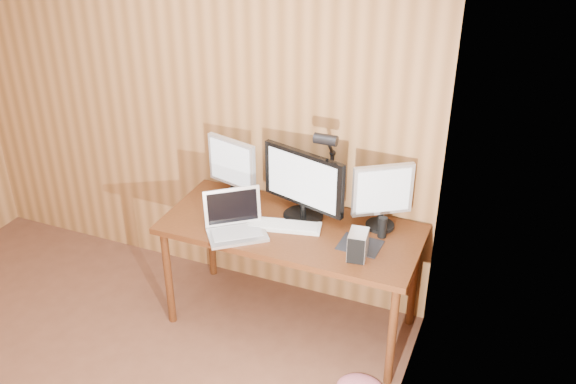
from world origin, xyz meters
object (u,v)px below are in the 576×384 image
Objects in this scene: monitor_left at (232,167)px; speaker at (382,227)px; keyboard at (284,226)px; monitor_center at (303,184)px; phone at (233,241)px; desk at (295,237)px; monitor_right at (382,195)px; laptop at (235,222)px; mouse at (360,242)px; hard_drive at (358,245)px; desk_lamp at (328,160)px.

monitor_left is 3.24× the size of speaker.
speaker reaches higher than keyboard.
monitor_center is 0.55m from phone.
monitor_right reaches higher than desk.
desk is at bearing -99.54° from monitor_center.
mouse is at bearing -27.36° from laptop.
monitor_left is (-0.49, 0.12, 0.35)m from desk.
desk is at bearing 54.44° from keyboard.
monitor_right reaches higher than mouse.
monitor_left is 0.58m from phone.
monitor_right is 0.93m from phone.
keyboard is 0.53m from hard_drive.
desk_lamp is (0.40, 0.52, 0.37)m from phone.
monitor_left is at bearing 174.98° from speaker.
monitor_right is at bearing 110.89° from speaker.
phone is at bearing -125.11° from desk.
desk_lamp reaches higher than laptop.
desk_lamp reaches higher than keyboard.
speaker reaches higher than mouse.
desk is 0.46m from phone.
keyboard is (-0.04, -0.09, 0.13)m from desk.
keyboard is (0.26, 0.15, -0.05)m from laptop.
hard_drive is at bearing -27.60° from keyboard.
speaker reaches higher than desk.
monitor_right is at bearing 15.32° from monitor_left.
monitor_left is at bearing 177.42° from mouse.
monitor_left is 0.66m from desk_lamp.
phone is (-0.72, -0.13, -0.08)m from hard_drive.
monitor_left is 1.00m from mouse.
phone is at bearing -153.89° from speaker.
monitor_left is 1.06m from speaker.
keyboard is (0.45, -0.22, -0.21)m from monitor_left.
monitor_center reaches higher than phone.
keyboard is at bearing 157.88° from hard_drive.
monitor_center is 3.46× the size of hard_drive.
monitor_center is 0.53m from monitor_left.
hard_drive is at bearing -5.40° from monitor_left.
phone is (-0.21, -0.27, -0.01)m from keyboard.
monitor_center is 0.55m from speaker.
hard_drive is at bearing -52.97° from desk_lamp.
hard_drive is (-0.04, -0.36, -0.14)m from monitor_right.
desk_lamp is (-0.30, 0.27, 0.36)m from mouse.
laptop is 3.64× the size of mouse.
monitor_left reaches higher than hard_drive.
keyboard is (-0.55, -0.23, -0.22)m from monitor_right.
hard_drive is at bearing -70.08° from mouse.
laptop is at bearing -120.57° from monitor_center.
mouse is at bearing -44.08° from desk_lamp.
phone is 0.76m from desk_lamp.
phone is 0.76× the size of speaker.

